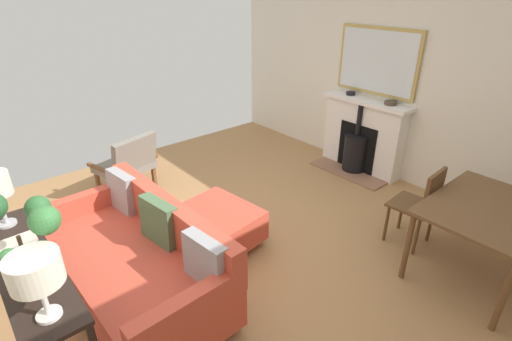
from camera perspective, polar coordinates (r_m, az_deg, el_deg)
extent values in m
cube|color=#A87A4C|center=(4.01, -4.00, -11.26)|extent=(5.48, 5.68, 0.01)
cube|color=silver|center=(5.39, 20.14, 12.79)|extent=(0.12, 5.68, 2.64)
cube|color=#93664C|center=(5.55, 13.49, -0.33)|extent=(0.33, 1.12, 0.03)
cube|color=white|center=(5.59, 15.79, 4.90)|extent=(0.25, 1.18, 0.98)
cube|color=black|center=(5.55, 15.01, 3.43)|extent=(0.06, 0.59, 0.67)
cylinder|color=black|center=(5.55, 14.67, 2.54)|extent=(0.33, 0.33, 0.50)
cylinder|color=black|center=(5.46, 14.98, 5.04)|extent=(0.34, 0.34, 0.02)
cylinder|color=black|center=(5.38, 15.26, 7.28)|extent=(0.07, 0.07, 0.43)
cube|color=white|center=(5.41, 16.31, 9.93)|extent=(0.30, 1.26, 0.05)
cube|color=tan|center=(5.40, 17.79, 15.36)|extent=(0.04, 1.18, 0.86)
cube|color=silver|center=(5.38, 17.67, 15.34)|extent=(0.01, 1.10, 0.78)
cylinder|color=black|center=(5.58, 14.06, 11.18)|extent=(0.13, 0.13, 0.04)
torus|color=black|center=(5.57, 14.08, 11.36)|extent=(0.13, 0.13, 0.01)
cylinder|color=#47382D|center=(5.25, 19.58, 9.55)|extent=(0.16, 0.16, 0.05)
torus|color=#47382D|center=(5.25, 19.61, 9.75)|extent=(0.16, 0.16, 0.01)
cylinder|color=#B2B2B7|center=(4.14, -27.22, -12.33)|extent=(0.04, 0.04, 0.10)
cylinder|color=#B2B2B7|center=(4.29, -18.06, -8.96)|extent=(0.04, 0.04, 0.10)
cylinder|color=#B2B2B7|center=(3.20, -4.42, -22.02)|extent=(0.04, 0.04, 0.10)
cube|color=#D14C38|center=(3.45, -18.11, -14.13)|extent=(0.96, 1.93, 0.35)
cube|color=#D14C38|center=(3.37, -12.95, -6.94)|extent=(0.20, 1.91, 0.36)
cube|color=#D14C38|center=(4.01, -24.16, -4.38)|extent=(0.86, 0.14, 0.19)
cube|color=#D14C38|center=(2.66, -10.14, -19.60)|extent=(0.86, 0.14, 0.19)
cube|color=#99999E|center=(3.90, -19.52, -3.06)|extent=(0.18, 0.40, 0.40)
cube|color=#4C6B47|center=(3.33, -14.39, -7.58)|extent=(0.19, 0.42, 0.41)
cube|color=#99999E|center=(2.85, -7.65, -13.44)|extent=(0.16, 0.40, 0.39)
cylinder|color=#B2B2B7|center=(4.13, -10.28, -9.56)|extent=(0.04, 0.04, 0.09)
cylinder|color=#B2B2B7|center=(3.74, -4.23, -13.50)|extent=(0.04, 0.04, 0.09)
cylinder|color=#B2B2B7|center=(4.36, -5.63, -7.13)|extent=(0.04, 0.04, 0.09)
cylinder|color=#B2B2B7|center=(3.99, 0.50, -10.51)|extent=(0.04, 0.04, 0.09)
cube|color=#D14C38|center=(3.93, -5.11, -7.68)|extent=(0.65, 0.84, 0.32)
cube|color=brown|center=(5.48, -18.34, 0.39)|extent=(0.05, 0.05, 0.33)
cube|color=brown|center=(5.23, -22.64, -1.63)|extent=(0.05, 0.05, 0.33)
cube|color=brown|center=(5.14, -15.03, -0.91)|extent=(0.05, 0.05, 0.33)
cube|color=brown|center=(4.87, -19.47, -3.16)|extent=(0.05, 0.05, 0.33)
cube|color=slate|center=(5.10, -19.16, 0.55)|extent=(0.72, 0.70, 0.08)
cube|color=slate|center=(4.81, -17.76, 2.46)|extent=(0.62, 0.30, 0.42)
cube|color=brown|center=(5.23, -16.58, 2.70)|extent=(0.18, 0.52, 0.04)
cube|color=brown|center=(4.90, -22.22, 0.15)|extent=(0.18, 0.52, 0.04)
cube|color=black|center=(3.94, -30.19, -9.77)|extent=(0.04, 0.04, 0.71)
cube|color=black|center=(3.08, -31.30, -12.01)|extent=(0.37, 1.60, 0.03)
cylinder|color=#B2B2B7|center=(3.58, -33.34, -6.68)|extent=(0.14, 0.14, 0.02)
cylinder|color=#B2B2B7|center=(3.52, -33.87, -4.82)|extent=(0.03, 0.03, 0.25)
cylinder|color=white|center=(2.59, -28.63, -18.47)|extent=(0.14, 0.14, 0.02)
cylinder|color=white|center=(2.51, -29.25, -16.42)|extent=(0.03, 0.03, 0.23)
cylinder|color=white|center=(2.39, -30.33, -12.80)|extent=(0.28, 0.28, 0.18)
cylinder|color=#99704C|center=(2.79, -30.75, -13.21)|extent=(0.18, 0.18, 0.19)
cylinder|color=brown|center=(2.68, -31.68, -10.02)|extent=(0.02, 0.02, 0.19)
sphere|color=#387A3D|center=(2.50, -33.14, -11.03)|extent=(0.11, 0.11, 0.11)
sphere|color=#387A3D|center=(2.46, -29.19, -6.55)|extent=(0.17, 0.17, 0.17)
sphere|color=#2D6633|center=(2.74, -29.95, -4.88)|extent=(0.15, 0.15, 0.15)
cube|color=#38517F|center=(3.25, -32.32, -9.78)|extent=(0.26, 0.22, 0.02)
cube|color=#38517F|center=(3.24, -32.21, -9.35)|extent=(0.25, 0.17, 0.03)
cube|color=beige|center=(3.22, -32.46, -9.06)|extent=(0.27, 0.15, 0.02)
cylinder|color=brown|center=(4.54, 28.47, -4.62)|extent=(0.05, 0.05, 0.69)
cylinder|color=brown|center=(3.67, 21.80, -10.58)|extent=(0.05, 0.05, 0.69)
cylinder|color=brown|center=(3.50, 33.21, -15.53)|extent=(0.05, 0.05, 0.69)
cube|color=brown|center=(3.82, 31.71, -4.92)|extent=(1.17, 0.88, 0.03)
cylinder|color=brown|center=(4.43, 21.00, -5.78)|extent=(0.03, 0.03, 0.43)
cylinder|color=brown|center=(4.17, 19.01, -7.49)|extent=(0.03, 0.03, 0.43)
cylinder|color=brown|center=(4.33, 24.75, -7.26)|extent=(0.03, 0.03, 0.43)
cylinder|color=brown|center=(4.08, 22.96, -9.12)|extent=(0.03, 0.03, 0.43)
cube|color=brown|center=(4.14, 22.45, -4.79)|extent=(0.42, 0.42, 0.02)
cube|color=brown|center=(3.98, 25.16, -2.92)|extent=(0.36, 0.06, 0.42)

